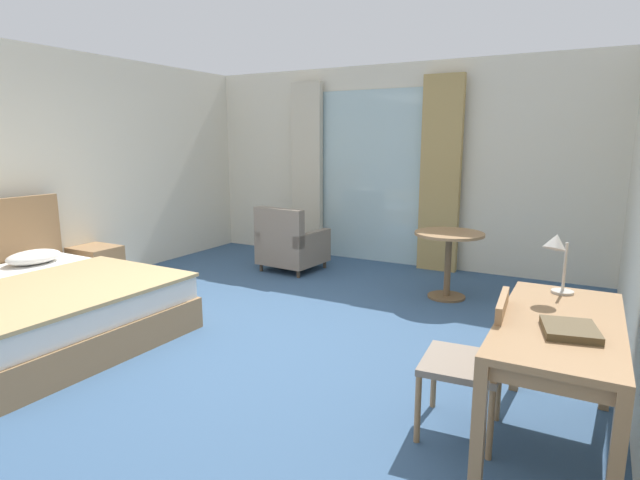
{
  "coord_description": "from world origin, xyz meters",
  "views": [
    {
      "loc": [
        2.55,
        -3.27,
        1.71
      ],
      "look_at": [
        0.67,
        0.15,
        0.94
      ],
      "focal_mm": 28.57,
      "sensor_mm": 36.0,
      "label": 1
    }
  ],
  "objects_px": {
    "writing_desk": "(559,336)",
    "round_cafe_table": "(449,249)",
    "armchair_by_window": "(290,246)",
    "desk_lamp": "(557,250)",
    "closed_book": "(570,330)",
    "desk_chair": "(476,356)",
    "nightstand": "(96,267)",
    "bed": "(33,306)"
  },
  "relations": [
    {
      "from": "desk_chair",
      "to": "desk_lamp",
      "type": "relative_size",
      "value": 2.05
    },
    {
      "from": "bed",
      "to": "desk_lamp",
      "type": "relative_size",
      "value": 5.19
    },
    {
      "from": "desk_chair",
      "to": "armchair_by_window",
      "type": "bearing_deg",
      "value": 137.34
    },
    {
      "from": "bed",
      "to": "round_cafe_table",
      "type": "distance_m",
      "value": 4.08
    },
    {
      "from": "desk_chair",
      "to": "desk_lamp",
      "type": "xyz_separation_m",
      "value": [
        0.35,
        0.45,
        0.57
      ]
    },
    {
      "from": "writing_desk",
      "to": "nightstand",
      "type": "bearing_deg",
      "value": 169.09
    },
    {
      "from": "writing_desk",
      "to": "closed_book",
      "type": "height_order",
      "value": "closed_book"
    },
    {
      "from": "nightstand",
      "to": "desk_chair",
      "type": "bearing_deg",
      "value": -12.32
    },
    {
      "from": "desk_chair",
      "to": "round_cafe_table",
      "type": "relative_size",
      "value": 1.16
    },
    {
      "from": "writing_desk",
      "to": "armchair_by_window",
      "type": "distance_m",
      "value": 4.36
    },
    {
      "from": "bed",
      "to": "armchair_by_window",
      "type": "relative_size",
      "value": 2.53
    },
    {
      "from": "desk_chair",
      "to": "round_cafe_table",
      "type": "xyz_separation_m",
      "value": [
        -0.84,
        2.56,
        0.06
      ]
    },
    {
      "from": "nightstand",
      "to": "writing_desk",
      "type": "distance_m",
      "value": 5.12
    },
    {
      "from": "bed",
      "to": "writing_desk",
      "type": "xyz_separation_m",
      "value": [
        4.14,
        0.35,
        0.4
      ]
    },
    {
      "from": "nightstand",
      "to": "writing_desk",
      "type": "xyz_separation_m",
      "value": [
        5.01,
        -0.97,
        0.44
      ]
    },
    {
      "from": "bed",
      "to": "nightstand",
      "type": "xyz_separation_m",
      "value": [
        -0.87,
        1.32,
        -0.04
      ]
    },
    {
      "from": "writing_desk",
      "to": "desk_chair",
      "type": "xyz_separation_m",
      "value": [
        -0.42,
        -0.04,
        -0.19
      ]
    },
    {
      "from": "armchair_by_window",
      "to": "closed_book",
      "type": "bearing_deg",
      "value": -40.03
    },
    {
      "from": "writing_desk",
      "to": "desk_lamp",
      "type": "xyz_separation_m",
      "value": [
        -0.07,
        0.42,
        0.39
      ]
    },
    {
      "from": "nightstand",
      "to": "desk_chair",
      "type": "distance_m",
      "value": 4.71
    },
    {
      "from": "nightstand",
      "to": "writing_desk",
      "type": "bearing_deg",
      "value": -10.91
    },
    {
      "from": "writing_desk",
      "to": "desk_lamp",
      "type": "bearing_deg",
      "value": 99.81
    },
    {
      "from": "bed",
      "to": "desk_chair",
      "type": "relative_size",
      "value": 2.53
    },
    {
      "from": "bed",
      "to": "round_cafe_table",
      "type": "xyz_separation_m",
      "value": [
        2.88,
        2.88,
        0.27
      ]
    },
    {
      "from": "round_cafe_table",
      "to": "writing_desk",
      "type": "bearing_deg",
      "value": -63.5
    },
    {
      "from": "writing_desk",
      "to": "armchair_by_window",
      "type": "xyz_separation_m",
      "value": [
        -3.4,
        2.71,
        -0.34
      ]
    },
    {
      "from": "writing_desk",
      "to": "round_cafe_table",
      "type": "bearing_deg",
      "value": 116.5
    },
    {
      "from": "writing_desk",
      "to": "armchair_by_window",
      "type": "bearing_deg",
      "value": 141.43
    },
    {
      "from": "desk_lamp",
      "to": "desk_chair",
      "type": "bearing_deg",
      "value": -127.21
    },
    {
      "from": "armchair_by_window",
      "to": "round_cafe_table",
      "type": "height_order",
      "value": "armchair_by_window"
    },
    {
      "from": "desk_chair",
      "to": "round_cafe_table",
      "type": "height_order",
      "value": "desk_chair"
    },
    {
      "from": "nightstand",
      "to": "desk_lamp",
      "type": "relative_size",
      "value": 1.21
    },
    {
      "from": "desk_lamp",
      "to": "closed_book",
      "type": "xyz_separation_m",
      "value": [
        0.12,
        -0.61,
        -0.27
      ]
    },
    {
      "from": "round_cafe_table",
      "to": "desk_lamp",
      "type": "bearing_deg",
      "value": -60.62
    },
    {
      "from": "desk_chair",
      "to": "closed_book",
      "type": "height_order",
      "value": "desk_chair"
    },
    {
      "from": "bed",
      "to": "desk_lamp",
      "type": "distance_m",
      "value": 4.21
    },
    {
      "from": "bed",
      "to": "desk_chair",
      "type": "bearing_deg",
      "value": 4.8
    },
    {
      "from": "writing_desk",
      "to": "round_cafe_table",
      "type": "xyz_separation_m",
      "value": [
        -1.26,
        2.53,
        -0.13
      ]
    },
    {
      "from": "closed_book",
      "to": "armchair_by_window",
      "type": "bearing_deg",
      "value": 127.53
    },
    {
      "from": "bed",
      "to": "writing_desk",
      "type": "distance_m",
      "value": 4.17
    },
    {
      "from": "desk_lamp",
      "to": "round_cafe_table",
      "type": "relative_size",
      "value": 0.57
    },
    {
      "from": "desk_chair",
      "to": "nightstand",
      "type": "bearing_deg",
      "value": 167.68
    }
  ]
}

